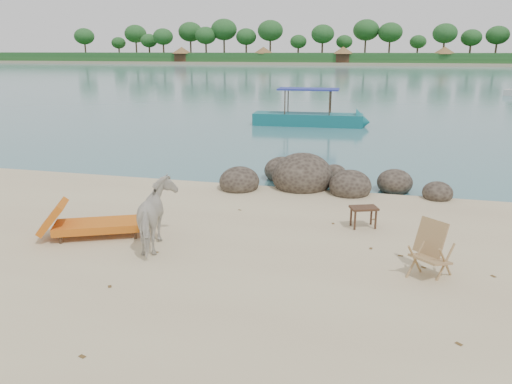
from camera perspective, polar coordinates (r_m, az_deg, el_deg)
water at (r=97.75m, az=13.50°, el=13.24°), size 400.00×400.00×0.00m
far_shore at (r=177.71m, az=14.12°, el=14.22°), size 420.00×90.00×1.40m
far_scenery at (r=144.37m, az=14.04°, el=15.19°), size 420.00×18.00×9.50m
boulders at (r=14.52m, az=6.48°, el=1.46°), size 6.37×2.95×1.32m
cow at (r=10.06m, az=-11.15°, el=-2.79°), size 1.19×1.73×1.34m
side_table at (r=11.35m, az=12.15°, el=-2.98°), size 0.68×0.57×0.47m
lounge_chair at (r=11.08m, az=-17.48°, el=-3.26°), size 2.42×1.69×0.69m
deck_chair at (r=9.19m, az=19.36°, el=-6.57°), size 0.88×0.89×0.94m
boat_near at (r=26.92m, az=6.01°, el=11.00°), size 6.55×1.81×3.15m
dead_leaves at (r=9.25m, az=4.01°, el=-8.65°), size 8.45×7.30×0.00m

